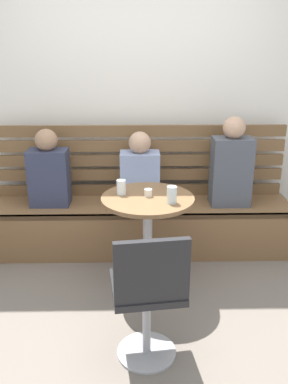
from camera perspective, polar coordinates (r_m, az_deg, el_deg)
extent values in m
plane|color=#70665B|center=(2.80, -0.28, -19.37)|extent=(8.00, 8.00, 0.00)
cube|color=white|center=(3.83, -0.68, 15.01)|extent=(5.20, 0.10, 2.90)
cube|color=brown|center=(3.71, -0.55, -4.88)|extent=(2.70, 0.52, 0.44)
cube|color=brown|center=(3.41, -0.52, -3.51)|extent=(2.70, 0.04, 0.04)
cube|color=brown|center=(3.83, -0.60, 0.32)|extent=(2.65, 0.04, 0.10)
cube|color=brown|center=(3.78, -0.61, 2.49)|extent=(2.65, 0.04, 0.10)
cube|color=brown|center=(3.75, -0.62, 4.48)|extent=(2.65, 0.04, 0.10)
cube|color=brown|center=(3.71, -0.63, 6.51)|extent=(2.65, 0.04, 0.10)
cube|color=brown|center=(3.68, -0.63, 8.56)|extent=(2.65, 0.04, 0.10)
cylinder|color=#ADADB2|center=(3.27, 0.48, -12.72)|extent=(0.44, 0.44, 0.02)
cylinder|color=#ADADB2|center=(3.09, 0.50, -7.17)|extent=(0.07, 0.07, 0.69)
cylinder|color=brown|center=(2.95, 0.52, -0.96)|extent=(0.68, 0.68, 0.03)
cylinder|color=#ADADB2|center=(2.67, 0.36, -21.49)|extent=(0.36, 0.36, 0.02)
cylinder|color=#ADADB2|center=(2.53, 0.37, -17.81)|extent=(0.05, 0.05, 0.45)
cube|color=#232326|center=(2.39, 0.39, -13.15)|extent=(0.45, 0.45, 0.04)
cube|color=#232326|center=(2.14, 1.11, -11.11)|extent=(0.40, 0.09, 0.36)
cube|color=#4C515B|center=(3.62, 12.10, 2.80)|extent=(0.34, 0.22, 0.60)
sphere|color=tan|center=(3.53, 12.55, 8.78)|extent=(0.19, 0.19, 0.19)
cube|color=#333851|center=(3.64, -13.15, 1.98)|extent=(0.34, 0.22, 0.50)
sphere|color=#A37A5B|center=(3.56, -13.57, 7.10)|extent=(0.19, 0.19, 0.19)
cube|color=#8C9EC6|center=(3.57, -0.53, 1.92)|extent=(0.34, 0.22, 0.47)
sphere|color=tan|center=(3.48, -0.55, 6.94)|extent=(0.19, 0.19, 0.19)
cylinder|color=silver|center=(2.95, 0.59, -0.09)|extent=(0.06, 0.06, 0.05)
cylinder|color=white|center=(2.98, -3.22, 0.69)|extent=(0.07, 0.07, 0.11)
cylinder|color=silver|center=(2.82, 3.92, -0.38)|extent=(0.07, 0.07, 0.12)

